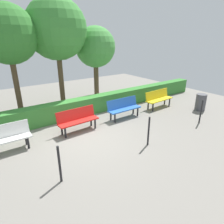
# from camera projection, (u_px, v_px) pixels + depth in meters

# --- Properties ---
(ground_plane) EXTENTS (18.55, 18.55, 0.00)m
(ground_plane) POSITION_uv_depth(u_px,v_px,m) (86.00, 137.00, 6.93)
(ground_plane) COLOR gray
(bench_yellow) EXTENTS (1.63, 0.54, 0.86)m
(bench_yellow) POSITION_uv_depth(u_px,v_px,m) (158.00, 98.00, 9.72)
(bench_yellow) COLOR yellow
(bench_yellow) RESTS_ON ground_plane
(bench_blue) EXTENTS (1.58, 0.47, 0.86)m
(bench_blue) POSITION_uv_depth(u_px,v_px,m) (124.00, 107.00, 8.43)
(bench_blue) COLOR blue
(bench_blue) RESTS_ON ground_plane
(bench_red) EXTENTS (1.56, 0.51, 0.86)m
(bench_red) POSITION_uv_depth(u_px,v_px,m) (78.00, 119.00, 7.21)
(bench_red) COLOR red
(bench_red) RESTS_ON ground_plane
(bench_white) EXTENTS (1.62, 0.47, 0.86)m
(bench_white) POSITION_uv_depth(u_px,v_px,m) (2.00, 138.00, 5.86)
(bench_white) COLOR white
(bench_white) RESTS_ON ground_plane
(hedge_row) EXTENTS (14.55, 0.55, 0.78)m
(hedge_row) POSITION_uv_depth(u_px,v_px,m) (85.00, 106.00, 8.84)
(hedge_row) COLOR #387F33
(hedge_row) RESTS_ON ground_plane
(tree_near) EXTENTS (2.13, 2.13, 3.92)m
(tree_near) POSITION_uv_depth(u_px,v_px,m) (95.00, 48.00, 10.23)
(tree_near) COLOR brown
(tree_near) RESTS_ON ground_plane
(tree_mid) EXTENTS (2.79, 2.79, 5.09)m
(tree_mid) POSITION_uv_depth(u_px,v_px,m) (56.00, 29.00, 8.75)
(tree_mid) COLOR brown
(tree_mid) RESTS_ON ground_plane
(tree_far) EXTENTS (2.35, 2.35, 4.62)m
(tree_far) POSITION_uv_depth(u_px,v_px,m) (7.00, 35.00, 7.62)
(tree_far) COLOR brown
(tree_far) RESTS_ON ground_plane
(railing_post_near) EXTENTS (0.06, 0.06, 1.00)m
(railing_post_near) POSITION_uv_depth(u_px,v_px,m) (201.00, 112.00, 7.86)
(railing_post_near) COLOR black
(railing_post_near) RESTS_ON ground_plane
(railing_post_mid) EXTENTS (0.06, 0.06, 1.00)m
(railing_post_mid) POSITION_uv_depth(u_px,v_px,m) (149.00, 131.00, 6.23)
(railing_post_mid) COLOR black
(railing_post_mid) RESTS_ON ground_plane
(railing_post_far) EXTENTS (0.06, 0.06, 1.00)m
(railing_post_far) POSITION_uv_depth(u_px,v_px,m) (60.00, 164.00, 4.61)
(railing_post_far) COLOR black
(railing_post_far) RESTS_ON ground_plane
(trash_bin) EXTENTS (0.48, 0.48, 0.80)m
(trash_bin) POSITION_uv_depth(u_px,v_px,m) (201.00, 102.00, 9.34)
(trash_bin) COLOR #4C4C51
(trash_bin) RESTS_ON ground_plane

